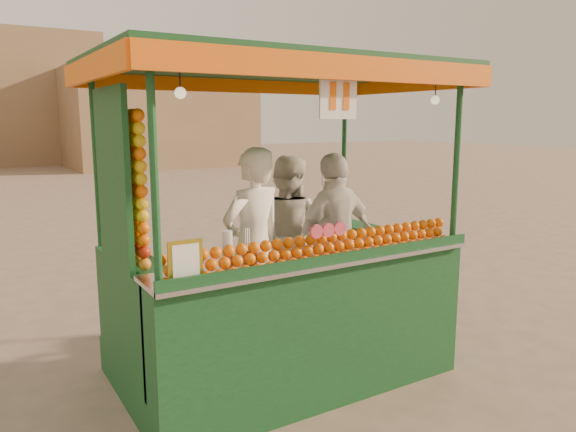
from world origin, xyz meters
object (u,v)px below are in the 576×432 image
juice_cart (277,281)px  vendor_left (253,247)px  vendor_middle (286,235)px  vendor_right (335,240)px

juice_cart → vendor_left: size_ratio=1.76×
vendor_middle → vendor_right: vendor_right is taller
vendor_left → vendor_right: 0.90m
vendor_left → vendor_right: size_ratio=1.04×
vendor_left → vendor_right: vendor_left is taller
juice_cart → vendor_left: 0.37m
vendor_middle → juice_cart: bearing=104.7°
juice_cart → vendor_middle: (0.50, 0.68, 0.24)m
juice_cart → vendor_right: 0.81m
vendor_left → vendor_middle: 0.84m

